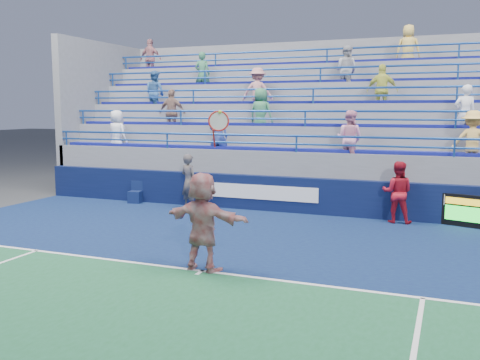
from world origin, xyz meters
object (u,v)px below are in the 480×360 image
at_px(tennis_player, 203,222).
at_px(line_judge, 189,182).
at_px(serve_speed_board, 467,211).
at_px(judge_chair, 135,196).
at_px(ball_girl, 397,192).

height_order(tennis_player, line_judge, tennis_player).
xyz_separation_m(serve_speed_board, judge_chair, (-10.34, -0.05, -0.21)).
bearing_deg(line_judge, ball_girl, -156.60).
distance_m(serve_speed_board, judge_chair, 10.35).
relative_size(judge_chair, ball_girl, 0.42).
height_order(judge_chair, ball_girl, ball_girl).
bearing_deg(judge_chair, ball_girl, -0.19).
bearing_deg(tennis_player, judge_chair, 131.91).
relative_size(serve_speed_board, ball_girl, 0.73).
distance_m(line_judge, ball_girl, 6.37).
height_order(serve_speed_board, ball_girl, ball_girl).
bearing_deg(serve_speed_board, tennis_player, -128.73).
xyz_separation_m(judge_chair, line_judge, (2.18, -0.27, 0.65)).
bearing_deg(judge_chair, line_judge, -7.17).
bearing_deg(tennis_player, ball_girl, 62.77).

